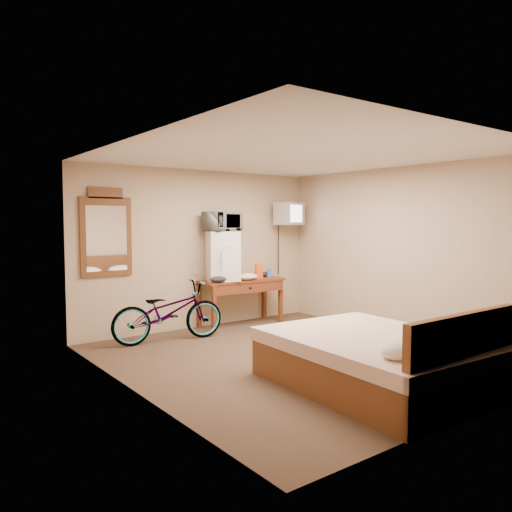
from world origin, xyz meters
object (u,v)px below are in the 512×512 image
bicycle (168,312)px  bed (381,360)px  desk (242,286)px  blue_cup (269,273)px  crt_television (289,214)px  wall_mirror (106,234)px  microwave (222,222)px  mini_fridge (222,256)px

bicycle → bed: (0.82, -3.06, -0.13)m
bed → desk: bearing=78.8°
blue_cup → crt_television: (0.46, 0.02, 1.00)m
bicycle → crt_television: bearing=-74.9°
wall_mirror → bed: 4.12m
desk → bicycle: (-1.49, -0.30, -0.21)m
microwave → bicycle: microwave is taller
crt_television → mini_fridge: bearing=179.5°
bed → mini_fridge: bearing=84.9°
desk → blue_cup: 0.59m
mini_fridge → crt_television: crt_television is taller
bed → bicycle: bearing=105.1°
microwave → desk: bearing=-18.9°
blue_cup → bicycle: 2.10m
blue_cup → wall_mirror: bearing=174.2°
mini_fridge → blue_cup: size_ratio=5.68×
blue_cup → bicycle: size_ratio=0.09×
microwave → blue_cup: (0.91, -0.03, -0.87)m
microwave → bed: bearing=-108.5°
desk → blue_cup: blue_cup is taller
desk → wall_mirror: bearing=172.7°
crt_television → bicycle: size_ratio=0.39×
desk → crt_television: (1.02, 0.02, 1.19)m
mini_fridge → bicycle: size_ratio=0.49×
microwave → mini_fridge: bearing=-137.0°
bed → microwave: bearing=84.9°
desk → bed: bed is taller
bicycle → bed: bed is taller
blue_cup → bed: size_ratio=0.06×
desk → mini_fridge: bearing=174.5°
desk → wall_mirror: 2.34m
bicycle → microwave: bearing=-65.7°
microwave → wall_mirror: wall_mirror is taller
crt_television → wall_mirror: bearing=175.5°
mini_fridge → bed: (-0.31, -3.40, -0.85)m
desk → mini_fridge: (-0.36, 0.03, 0.51)m
blue_cup → crt_television: crt_television is taller
microwave → bed: size_ratio=0.24×
desk → bicycle: size_ratio=0.90×
crt_television → wall_mirror: size_ratio=0.50×
mini_fridge → blue_cup: mini_fridge is taller
wall_mirror → bicycle: wall_mirror is taller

